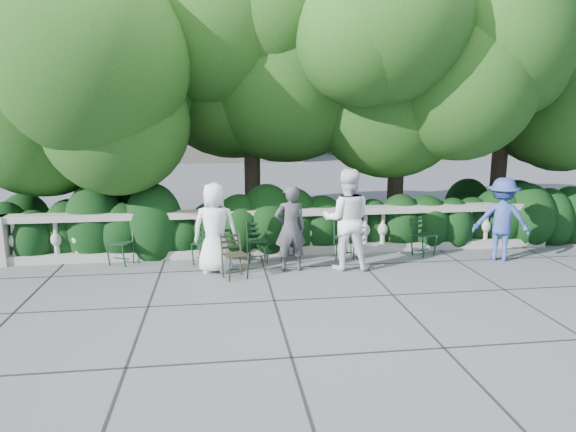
{
  "coord_description": "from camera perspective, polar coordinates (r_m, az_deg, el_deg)",
  "views": [
    {
      "loc": [
        -1.33,
        -8.85,
        2.98
      ],
      "look_at": [
        0.0,
        1.0,
        1.0
      ],
      "focal_mm": 32.0,
      "sensor_mm": 36.0,
      "label": 1
    }
  ],
  "objects": [
    {
      "name": "balustrade",
      "position": [
        11.02,
        -0.56,
        -1.81
      ],
      "size": [
        12.0,
        0.44,
        1.0
      ],
      "color": "#9E998E",
      "rests_on": "ground"
    },
    {
      "name": "person_businessman",
      "position": [
        9.8,
        -8.13,
        -1.31
      ],
      "size": [
        0.93,
        0.69,
        1.73
      ],
      "primitive_type": "imported",
      "rotation": [
        0.0,
        0.0,
        2.97
      ],
      "color": "white",
      "rests_on": "ground"
    },
    {
      "name": "chair_e",
      "position": [
        10.51,
        0.27,
        -5.21
      ],
      "size": [
        0.51,
        0.54,
        0.84
      ],
      "primitive_type": null,
      "rotation": [
        0.0,
        0.0,
        -0.15
      ],
      "color": "black",
      "rests_on": "ground"
    },
    {
      "name": "person_casual_man",
      "position": [
        9.96,
        6.53,
        -0.38
      ],
      "size": [
        1.08,
        0.91,
        1.97
      ],
      "primitive_type": "imported",
      "rotation": [
        0.0,
        0.0,
        2.95
      ],
      "color": "white",
      "rests_on": "ground"
    },
    {
      "name": "person_woman_grey",
      "position": [
        9.79,
        0.26,
        -1.38
      ],
      "size": [
        0.65,
        0.46,
        1.67
      ],
      "primitive_type": "imported",
      "rotation": [
        0.0,
        0.0,
        3.24
      ],
      "color": "#3F3E43",
      "rests_on": "ground"
    },
    {
      "name": "chair_c",
      "position": [
        10.42,
        -9.54,
        -5.52
      ],
      "size": [
        0.59,
        0.61,
        0.84
      ],
      "primitive_type": null,
      "rotation": [
        0.0,
        0.0,
        -0.4
      ],
      "color": "black",
      "rests_on": "ground"
    },
    {
      "name": "chair_d",
      "position": [
        11.33,
        15.34,
        -4.39
      ],
      "size": [
        0.62,
        0.63,
        0.84
      ],
      "primitive_type": null,
      "rotation": [
        0.0,
        0.0,
        0.52
      ],
      "color": "black",
      "rests_on": "ground"
    },
    {
      "name": "chair_f",
      "position": [
        10.77,
        6.32,
        -4.88
      ],
      "size": [
        0.48,
        0.51,
        0.84
      ],
      "primitive_type": null,
      "rotation": [
        0.0,
        0.0,
        -0.08
      ],
      "color": "black",
      "rests_on": "ground"
    },
    {
      "name": "ground",
      "position": [
        9.44,
        0.82,
        -7.15
      ],
      "size": [
        90.0,
        90.0,
        0.0
      ],
      "primitive_type": "plane",
      "color": "#575A60",
      "rests_on": "ground"
    },
    {
      "name": "person_older_blue",
      "position": [
        11.42,
        22.65,
        -0.33
      ],
      "size": [
        1.27,
        1.02,
        1.71
      ],
      "primitive_type": "imported",
      "rotation": [
        0.0,
        0.0,
        2.73
      ],
      "color": "#304690",
      "rests_on": "ground"
    },
    {
      "name": "chair_weathered",
      "position": [
        9.47,
        -5.52,
        -7.13
      ],
      "size": [
        0.58,
        0.61,
        0.84
      ],
      "primitive_type": null,
      "rotation": [
        0.0,
        0.0,
        0.37
      ],
      "color": "black",
      "rests_on": "ground"
    },
    {
      "name": "tree_canopy",
      "position": [
        12.25,
        1.88,
        15.85
      ],
      "size": [
        15.04,
        6.52,
        6.78
      ],
      "color": "#3F3023",
      "rests_on": "ground"
    },
    {
      "name": "chair_a",
      "position": [
        10.83,
        -18.42,
        -5.31
      ],
      "size": [
        0.6,
        0.62,
        0.84
      ],
      "primitive_type": null,
      "rotation": [
        0.0,
        0.0,
        -0.43
      ],
      "color": "black",
      "rests_on": "ground"
    },
    {
      "name": "chair_b",
      "position": [
        10.45,
        -3.3,
        -5.32
      ],
      "size": [
        0.48,
        0.51,
        0.84
      ],
      "primitive_type": null,
      "rotation": [
        0.0,
        0.0,
        0.08
      ],
      "color": "black",
      "rests_on": "ground"
    },
    {
      "name": "shrub_hedge",
      "position": [
        12.3,
        -1.25,
        -2.77
      ],
      "size": [
        15.0,
        2.6,
        1.7
      ],
      "primitive_type": null,
      "color": "black",
      "rests_on": "ground"
    }
  ]
}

